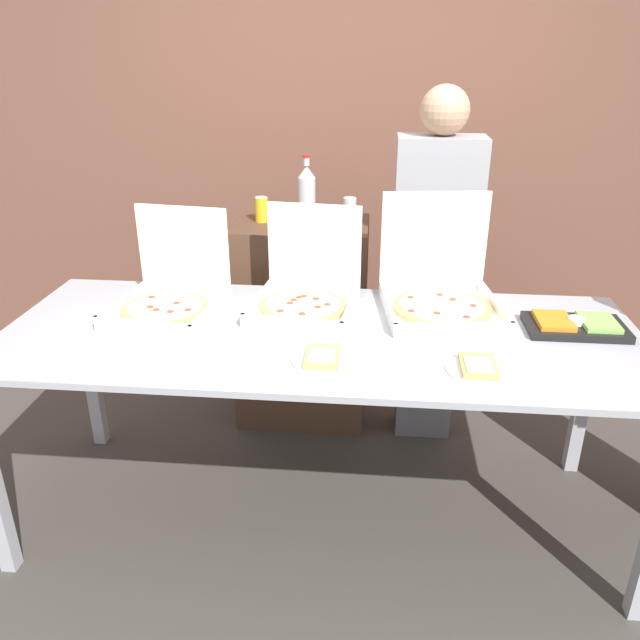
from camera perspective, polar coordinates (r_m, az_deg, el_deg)
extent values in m
plane|color=#423D38|center=(2.90, 0.00, -17.11)|extent=(16.00, 16.00, 0.00)
cube|color=brown|center=(3.92, 2.47, 16.46)|extent=(10.00, 0.06, 2.80)
cube|color=#A8AAB2|center=(2.42, 0.00, -1.35)|extent=(2.48, 0.97, 0.02)
cube|color=#A8AAB2|center=(3.31, -20.25, -4.18)|extent=(0.06, 0.06, 0.86)
cube|color=#A8AAB2|center=(3.15, 22.98, -6.06)|extent=(0.06, 0.06, 0.86)
cube|color=white|center=(2.62, 11.02, 0.73)|extent=(0.51, 0.51, 0.02)
cube|color=white|center=(2.41, 12.16, -0.67)|extent=(0.46, 0.07, 0.04)
cube|color=white|center=(2.57, 6.23, 1.30)|extent=(0.07, 0.46, 0.04)
cube|color=white|center=(2.66, 15.73, 1.37)|extent=(0.07, 0.46, 0.04)
cube|color=white|center=(2.76, 10.37, 7.04)|extent=(0.46, 0.07, 0.44)
cylinder|color=tan|center=(2.61, 11.05, 1.12)|extent=(0.40, 0.40, 0.02)
cylinder|color=beige|center=(2.61, 11.07, 1.34)|extent=(0.35, 0.35, 0.00)
cylinder|color=#C13D2D|center=(2.62, 13.83, 1.29)|extent=(0.03, 0.03, 0.00)
cylinder|color=#C13D2D|center=(2.67, 12.03, 1.86)|extent=(0.03, 0.03, 0.00)
cylinder|color=#C13D2D|center=(2.71, 10.89, 2.30)|extent=(0.03, 0.03, 0.00)
cylinder|color=#C13D2D|center=(2.66, 8.28, 2.08)|extent=(0.03, 0.03, 0.00)
cylinder|color=#C13D2D|center=(2.52, 8.34, 0.85)|extent=(0.03, 0.03, 0.00)
cylinder|color=#C13D2D|center=(2.52, 10.64, 0.64)|extent=(0.03, 0.03, 0.00)
cylinder|color=#C13D2D|center=(2.51, 13.23, 0.29)|extent=(0.03, 0.03, 0.00)
cube|color=white|center=(2.59, -1.53, 0.88)|extent=(0.45, 0.45, 0.02)
cube|color=white|center=(2.40, -2.64, -0.24)|extent=(0.41, 0.06, 0.04)
cube|color=white|center=(2.62, -5.71, 1.83)|extent=(0.06, 0.41, 0.04)
cube|color=white|center=(2.54, 2.77, 1.15)|extent=(0.06, 0.41, 0.04)
cube|color=white|center=(2.71, -0.53, 6.57)|extent=(0.41, 0.06, 0.39)
cylinder|color=tan|center=(2.58, -1.54, 1.27)|extent=(0.36, 0.36, 0.02)
cylinder|color=beige|center=(2.57, -1.54, 1.50)|extent=(0.31, 0.31, 0.00)
cylinder|color=#C13D2D|center=(2.56, 0.66, 1.44)|extent=(0.03, 0.03, 0.00)
cylinder|color=#C13D2D|center=(2.62, -0.38, 1.97)|extent=(0.03, 0.03, 0.00)
cylinder|color=#C13D2D|center=(2.65, -1.50, 2.21)|extent=(0.03, 0.03, 0.00)
cylinder|color=#C13D2D|center=(2.63, -1.93, 2.09)|extent=(0.03, 0.03, 0.00)
cylinder|color=#C13D2D|center=(2.61, -2.41, 1.86)|extent=(0.03, 0.03, 0.00)
cylinder|color=#C13D2D|center=(2.58, -2.77, 1.57)|extent=(0.03, 0.03, 0.00)
cylinder|color=#C13D2D|center=(2.50, -3.66, 0.83)|extent=(0.03, 0.03, 0.00)
cylinder|color=#C13D2D|center=(2.47, -1.66, 0.58)|extent=(0.03, 0.03, 0.00)
cylinder|color=#C13D2D|center=(2.53, -0.21, 1.21)|extent=(0.03, 0.03, 0.00)
cube|color=white|center=(2.64, -13.89, 0.61)|extent=(0.46, 0.46, 0.02)
cube|color=white|center=(2.47, -15.93, -0.49)|extent=(0.40, 0.07, 0.04)
cube|color=white|center=(2.72, -17.65, 1.55)|extent=(0.07, 0.40, 0.04)
cube|color=white|center=(2.54, -10.02, 0.85)|extent=(0.07, 0.40, 0.04)
cube|color=white|center=(2.74, -12.38, 6.21)|extent=(0.40, 0.07, 0.39)
cylinder|color=tan|center=(2.63, -13.93, 0.99)|extent=(0.36, 0.36, 0.02)
cylinder|color=beige|center=(2.62, -13.96, 1.21)|extent=(0.31, 0.31, 0.00)
cylinder|color=#C13D2D|center=(2.56, -11.99, 0.93)|extent=(0.03, 0.03, 0.00)
cylinder|color=#C13D2D|center=(2.64, -12.98, 1.53)|extent=(0.03, 0.03, 0.00)
cylinder|color=#C13D2D|center=(2.73, -15.14, 2.04)|extent=(0.03, 0.03, 0.00)
cylinder|color=#C13D2D|center=(2.63, -15.28, 1.17)|extent=(0.03, 0.03, 0.00)
cylinder|color=#C13D2D|center=(2.59, -14.74, 0.92)|extent=(0.03, 0.03, 0.00)
cylinder|color=#C13D2D|center=(2.56, -13.53, 0.76)|extent=(0.03, 0.03, 0.00)
cylinder|color=white|center=(2.20, 0.24, -3.69)|extent=(0.22, 0.22, 0.01)
cube|color=tan|center=(2.19, 0.24, -3.38)|extent=(0.12, 0.17, 0.02)
cube|color=beige|center=(2.17, 0.21, -3.25)|extent=(0.09, 0.12, 0.01)
cylinder|color=white|center=(2.20, 14.24, -4.41)|extent=(0.22, 0.22, 0.01)
cube|color=tan|center=(2.20, 14.27, -4.11)|extent=(0.12, 0.17, 0.02)
cube|color=beige|center=(2.18, 14.35, -3.98)|extent=(0.09, 0.12, 0.01)
cube|color=black|center=(2.62, 22.30, -0.60)|extent=(0.37, 0.22, 0.03)
cube|color=orange|center=(2.58, 20.59, -0.07)|extent=(0.13, 0.18, 0.02)
cube|color=#8CC65B|center=(2.63, 24.12, -0.21)|extent=(0.13, 0.18, 0.02)
cylinder|color=white|center=(2.60, 22.39, -0.06)|extent=(0.07, 0.07, 0.02)
cube|color=#4C3323|center=(3.32, -1.63, -0.27)|extent=(0.67, 0.46, 1.09)
cylinder|color=#B7BCC1|center=(3.12, -1.22, 10.88)|extent=(0.09, 0.09, 0.22)
cone|color=#B7BCC1|center=(3.10, -1.24, 13.41)|extent=(0.09, 0.09, 0.06)
cylinder|color=#B7BCC1|center=(3.09, -1.25, 14.29)|extent=(0.03, 0.03, 0.04)
cylinder|color=red|center=(3.08, -1.25, 14.75)|extent=(0.03, 0.03, 0.01)
cylinder|color=silver|center=(3.15, 2.72, 10.02)|extent=(0.07, 0.07, 0.12)
cylinder|color=silver|center=(3.14, 2.75, 11.12)|extent=(0.06, 0.06, 0.00)
cylinder|color=gold|center=(3.17, -5.36, 10.03)|extent=(0.07, 0.07, 0.12)
cylinder|color=silver|center=(3.16, -5.40, 11.12)|extent=(0.06, 0.06, 0.00)
cube|color=slate|center=(3.27, 9.66, -3.44)|extent=(0.28, 0.20, 0.84)
cube|color=#99999E|center=(3.00, 10.66, 9.65)|extent=(0.40, 0.22, 0.69)
sphere|color=tan|center=(2.93, 11.36, 18.30)|extent=(0.22, 0.22, 0.22)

